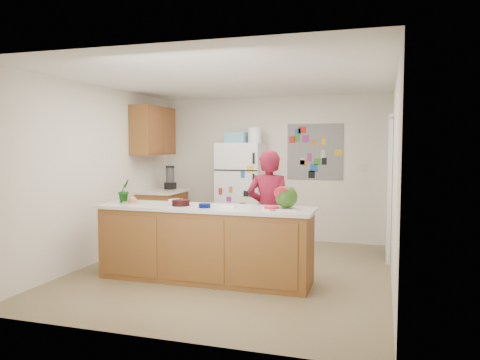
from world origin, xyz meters
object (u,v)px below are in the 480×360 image
(refrigerator, at_px, (242,192))
(person, at_px, (269,212))
(watermelon, at_px, (286,197))
(cherry_bowl, at_px, (181,203))

(refrigerator, bearing_deg, person, -63.11)
(watermelon, relative_size, cherry_bowl, 1.19)
(refrigerator, relative_size, cherry_bowl, 7.78)
(person, xyz_separation_m, cherry_bowl, (-0.98, -0.58, 0.15))
(refrigerator, relative_size, person, 1.06)
(person, height_order, cherry_bowl, person)
(refrigerator, bearing_deg, cherry_bowl, -91.13)
(person, distance_m, cherry_bowl, 1.15)
(refrigerator, height_order, person, refrigerator)
(cherry_bowl, bearing_deg, watermelon, 3.38)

